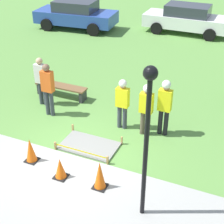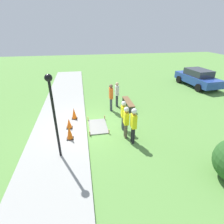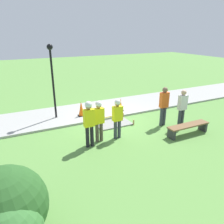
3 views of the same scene
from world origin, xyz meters
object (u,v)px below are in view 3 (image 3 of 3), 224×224
Objects in this scene: traffic_cone_far_patch at (100,107)px; bystander_in_orange_shirt at (164,104)px; traffic_cone_near_patch at (120,105)px; bystander_in_gray_shirt at (182,106)px; park_bench at (188,127)px; worker_supervisor at (99,118)px; lamppost_near at (52,71)px; traffic_cone_sidewalk_edge at (81,109)px; worker_trainee at (89,120)px; worker_assistant at (117,116)px.

bystander_in_orange_shirt is at bearing 127.18° from traffic_cone_far_patch.
traffic_cone_near_patch is 2.71m from bystander_in_orange_shirt.
traffic_cone_far_patch is 4.25m from bystander_in_gray_shirt.
bystander_in_gray_shirt reaches higher than park_bench.
worker_supervisor is 0.48× the size of lamppost_near.
traffic_cone_near_patch is 0.91× the size of traffic_cone_sidewalk_edge.
bystander_in_gray_shirt is at bearing 178.47° from worker_trainee.
park_bench is 3.14m from worker_assistant.
worker_supervisor is 0.96× the size of bystander_in_gray_shirt.
traffic_cone_near_patch is at bearing 175.02° from traffic_cone_sidewalk_edge.
bystander_in_gray_shirt reaches higher than traffic_cone_sidewalk_edge.
traffic_cone_near_patch is 0.20× the size of lamppost_near.
bystander_in_orange_shirt reaches higher than worker_trainee.
traffic_cone_sidewalk_edge is at bearing -78.35° from worker_assistant.
worker_trainee reaches higher than park_bench.
traffic_cone_near_patch is at bearing 170.81° from lamppost_near.
bystander_in_gray_shirt is (-3.17, 0.30, 0.01)m from worker_assistant.
lamppost_near is at bearing -9.19° from traffic_cone_near_patch.
traffic_cone_sidewalk_edge is at bearing -4.98° from traffic_cone_near_patch.
park_bench is 1.18× the size of worker_assistant.
bystander_in_orange_shirt is 0.82m from bystander_in_gray_shirt.
lamppost_near reaches higher than traffic_cone_near_patch.
traffic_cone_sidewalk_edge is at bearing 163.67° from lamppost_near.
worker_assistant is 3.18m from bystander_in_gray_shirt.
bystander_in_gray_shirt is at bearing -110.51° from park_bench.
park_bench is (-3.48, 3.94, -0.14)m from traffic_cone_sidewalk_edge.
traffic_cone_near_patch is 3.16m from worker_assistant.
worker_assistant is at bearing 5.31° from bystander_in_orange_shirt.
worker_supervisor is (1.28, 2.89, 0.63)m from traffic_cone_far_patch.
park_bench is 1.17× the size of worker_supervisor.
lamppost_near is at bearing -60.60° from worker_assistant.
worker_supervisor is (3.68, -1.12, 0.67)m from park_bench.
traffic_cone_far_patch is 0.34× the size of worker_supervisor.
worker_trainee is at bearing 77.16° from traffic_cone_sidewalk_edge.
worker_assistant is (-0.79, 0.06, -0.02)m from worker_supervisor.
bystander_in_gray_shirt is at bearing 139.88° from traffic_cone_sidewalk_edge.
traffic_cone_far_patch is at bearing -13.54° from traffic_cone_near_patch.
bystander_in_gray_shirt reaches higher than traffic_cone_far_patch.
worker_trainee is 4.46m from bystander_in_gray_shirt.
worker_supervisor is at bearing 85.95° from traffic_cone_sidewalk_edge.
worker_trainee reaches higher than traffic_cone_far_patch.
worker_supervisor is 3.34m from bystander_in_orange_shirt.
worker_supervisor is at bearing -154.42° from worker_trainee.
worker_trainee is 3.72m from lamppost_near.
lamppost_near is (4.71, -4.30, 2.14)m from park_bench.
traffic_cone_sidewalk_edge is 4.14m from bystander_in_orange_shirt.
traffic_cone_far_patch is 0.33× the size of bystander_in_gray_shirt.
bystander_in_orange_shirt is (-3.84, -0.41, -0.04)m from worker_trainee.
traffic_cone_sidewalk_edge reaches higher than park_bench.
bystander_in_gray_shirt is 6.29m from lamppost_near.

